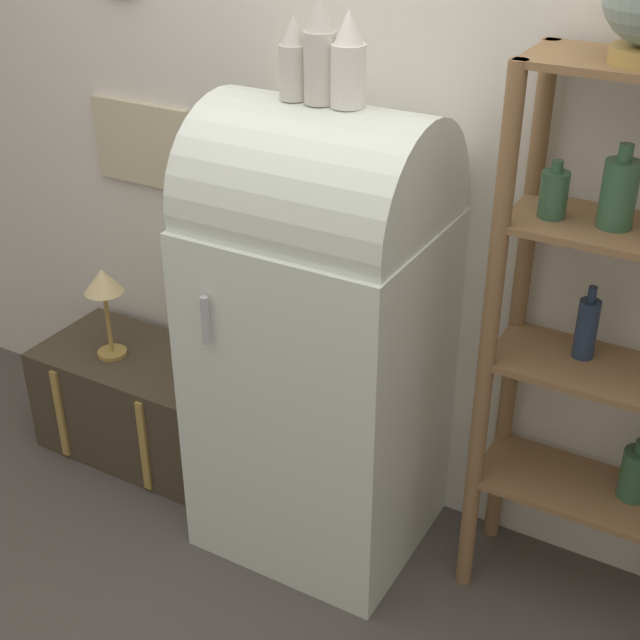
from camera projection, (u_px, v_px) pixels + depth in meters
name	position (u px, v px, depth m)	size (l,w,h in m)	color
ground_plane	(285.00, 567.00, 2.98)	(12.00, 12.00, 0.00)	#4C4742
wall_back	(372.00, 128.00, 2.76)	(7.00, 0.09, 2.70)	silver
refrigerator	(320.00, 333.00, 2.78)	(0.69, 0.65, 1.51)	silver
suitcase_trunk	(139.00, 401.00, 3.47)	(0.74, 0.44, 0.42)	#423828
shelf_unit	(608.00, 336.00, 2.44)	(0.64, 0.31, 1.69)	olive
vase_left	(294.00, 60.00, 2.41)	(0.08, 0.08, 0.23)	beige
vase_center	(321.00, 52.00, 2.36)	(0.09, 0.09, 0.29)	beige
vase_right	(348.00, 62.00, 2.34)	(0.09, 0.09, 0.25)	white
desk_lamp	(104.00, 289.00, 3.22)	(0.14, 0.14, 0.36)	#AD8942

